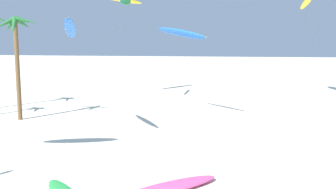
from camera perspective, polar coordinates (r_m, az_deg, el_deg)
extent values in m
cylinder|color=brown|center=(42.28, -20.18, 3.22)|extent=(0.42, 0.42, 9.80)
cone|color=#23662D|center=(41.76, -19.14, 9.67)|extent=(2.27, 0.74, 0.95)
cone|color=#23662D|center=(42.89, -19.58, 9.31)|extent=(1.12, 2.29, 1.36)
cone|color=#23662D|center=(42.92, -21.11, 8.99)|extent=(2.10, 1.59, 1.67)
cone|color=#23662D|center=(41.93, -21.79, 9.14)|extent=(2.02, 1.87, 1.47)
cone|color=#23662D|center=(41.35, -20.65, 8.88)|extent=(1.14, 2.06, 1.88)
ellipsoid|color=blue|center=(40.48, 1.81, 8.55)|extent=(5.68, 5.13, 1.82)
ellipsoid|color=yellow|center=(40.48, 1.81, 8.60)|extent=(5.47, 4.77, 1.29)
cylinder|color=#4C4C51|center=(37.41, 3.07, 1.99)|extent=(2.30, 6.47, 8.36)
ellipsoid|color=green|center=(50.32, -5.95, 12.85)|extent=(0.94, 5.17, 1.76)
ellipsoid|color=purple|center=(50.33, -5.95, 12.89)|extent=(0.40, 5.18, 1.08)
cylinder|color=#4C4C51|center=(46.08, -9.32, 5.51)|extent=(3.57, 9.51, 12.20)
ellipsoid|color=yellow|center=(56.90, 18.71, 12.03)|extent=(1.34, 5.77, 2.10)
ellipsoid|color=red|center=(56.90, 18.71, 12.07)|extent=(0.52, 5.80, 1.71)
cylinder|color=#4C4C51|center=(52.26, 20.15, 5.49)|extent=(1.35, 9.60, 12.28)
cylinder|color=#4C4C51|center=(50.67, -6.37, 6.20)|extent=(3.37, 9.75, 12.87)
ellipsoid|color=blue|center=(33.45, -13.49, 8.89)|extent=(3.36, 7.08, 2.01)
ellipsoid|color=yellow|center=(33.45, -13.49, 8.94)|extent=(2.77, 7.02, 1.73)
cylinder|color=#4C4C51|center=(31.80, -13.83, 0.93)|extent=(0.70, 3.83, 8.70)
ellipsoid|color=#EA5193|center=(22.63, 0.26, -12.76)|extent=(5.55, 4.97, 0.39)
ellipsoid|color=#19B2B7|center=(22.62, 0.26, -12.71)|extent=(2.84, 2.65, 0.23)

